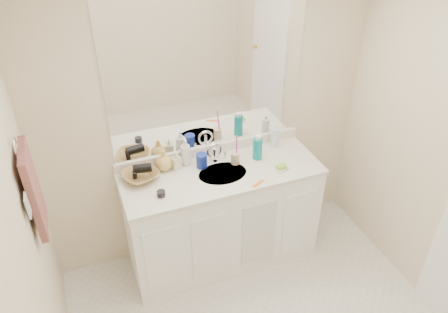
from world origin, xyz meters
TOP-DOWN VIEW (x-y plane):
  - wall_back at (0.00, 1.30)m, footprint 2.60×0.02m
  - wall_left at (-1.30, 0.00)m, footprint 0.02×2.60m
  - vanity_cabinet at (0.00, 1.02)m, footprint 1.50×0.55m
  - countertop at (0.00, 1.02)m, footprint 1.52×0.57m
  - backsplash at (0.00, 1.29)m, footprint 1.52×0.03m
  - sink_basin at (0.00, 1.00)m, footprint 0.37×0.37m
  - faucet at (0.00, 1.18)m, footprint 0.02×0.02m
  - mirror at (0.00, 1.29)m, footprint 1.48×0.01m
  - blue_mug at (-0.12, 1.14)m, footprint 0.10×0.10m
  - tan_cup at (0.14, 1.09)m, footprint 0.07×0.07m
  - toothbrush at (0.15, 1.09)m, footprint 0.02×0.04m
  - mouthwash_bottle at (0.33, 1.10)m, footprint 0.10×0.10m
  - clear_pump_bottle at (0.52, 1.21)m, footprint 0.07×0.07m
  - soap_dish at (0.43, 0.89)m, footprint 0.12×0.11m
  - green_soap at (0.43, 0.89)m, footprint 0.07×0.05m
  - orange_comb at (0.20, 0.79)m, footprint 0.11×0.07m
  - dark_jar at (-0.49, 0.91)m, footprint 0.07×0.07m
  - soap_bottle_white at (-0.22, 1.23)m, footprint 0.09×0.09m
  - soap_bottle_cream at (-0.30, 1.19)m, footprint 0.08×0.08m
  - soap_bottle_yellow at (-0.39, 1.21)m, footprint 0.16×0.16m
  - wicker_basket at (-0.58, 1.15)m, footprint 0.33×0.33m
  - hair_dryer at (-0.56, 1.15)m, footprint 0.14×0.09m
  - towel_ring at (-1.27, 0.77)m, footprint 0.01×0.11m
  - hand_towel at (-1.25, 0.77)m, footprint 0.04×0.32m
  - switch_plate at (-1.27, 0.57)m, footprint 0.01×0.08m

SIDE VIEW (x-z plane):
  - vanity_cabinet at x=0.00m, z-range 0.00..0.85m
  - countertop at x=0.00m, z-range 0.85..0.88m
  - sink_basin at x=0.00m, z-range 0.86..0.88m
  - orange_comb at x=0.20m, z-range 0.88..0.88m
  - soap_dish at x=0.43m, z-range 0.88..0.89m
  - dark_jar at x=-0.49m, z-range 0.88..0.92m
  - green_soap at x=0.43m, z-range 0.89..0.92m
  - wicker_basket at x=-0.58m, z-range 0.88..0.94m
  - backsplash at x=0.00m, z-range 0.88..0.96m
  - tan_cup at x=0.14m, z-range 0.88..0.97m
  - faucet at x=0.00m, z-range 0.88..0.99m
  - blue_mug at x=-0.12m, z-range 0.88..0.99m
  - soap_bottle_cream at x=-0.30m, z-range 0.88..1.03m
  - clear_pump_bottle at x=0.52m, z-range 0.88..1.04m
  - soap_bottle_yellow at x=-0.39m, z-range 0.88..1.05m
  - mouthwash_bottle at x=0.33m, z-range 0.88..1.05m
  - hair_dryer at x=-0.56m, z-range 0.94..1.00m
  - soap_bottle_white at x=-0.22m, z-range 0.88..1.10m
  - toothbrush at x=0.15m, z-range 0.93..1.13m
  - wall_back at x=0.00m, z-range 0.00..2.40m
  - wall_left at x=-1.30m, z-range 0.00..2.40m
  - hand_towel at x=-1.25m, z-range 0.98..1.52m
  - switch_plate at x=-1.27m, z-range 1.24..1.36m
  - towel_ring at x=-1.27m, z-range 1.49..1.61m
  - mirror at x=0.00m, z-range 0.96..2.16m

